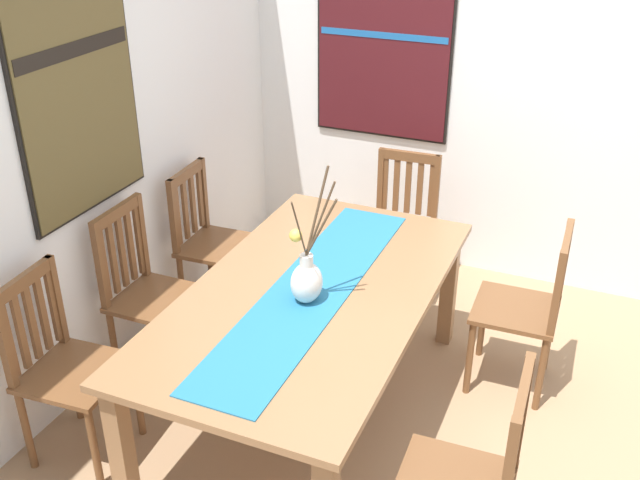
{
  "coord_description": "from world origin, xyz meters",
  "views": [
    {
      "loc": [
        -2.71,
        -0.57,
        2.53
      ],
      "look_at": [
        0.01,
        0.59,
        0.99
      ],
      "focal_mm": 41.46,
      "sensor_mm": 36.0,
      "label": 1
    }
  ],
  "objects_px": {
    "dining_table": "(311,307)",
    "centerpiece_vase": "(307,278)",
    "chair_3": "(528,306)",
    "chair_1": "(211,240)",
    "painting_on_side_wall": "(384,50)",
    "painting_on_back_wall": "(77,92)",
    "chair_4": "(146,289)",
    "chair_5": "(63,363)",
    "chair_0": "(401,222)"
  },
  "relations": [
    {
      "from": "chair_1",
      "to": "chair_5",
      "type": "bearing_deg",
      "value": -179.46
    },
    {
      "from": "dining_table",
      "to": "chair_4",
      "type": "distance_m",
      "value": 0.97
    },
    {
      "from": "centerpiece_vase",
      "to": "painting_on_side_wall",
      "type": "height_order",
      "value": "painting_on_side_wall"
    },
    {
      "from": "painting_on_back_wall",
      "to": "chair_3",
      "type": "bearing_deg",
      "value": -71.49
    },
    {
      "from": "chair_0",
      "to": "painting_on_side_wall",
      "type": "xyz_separation_m",
      "value": [
        0.47,
        0.32,
        0.95
      ]
    },
    {
      "from": "chair_4",
      "to": "chair_5",
      "type": "relative_size",
      "value": 1.03
    },
    {
      "from": "chair_0",
      "to": "chair_1",
      "type": "bearing_deg",
      "value": 124.86
    },
    {
      "from": "chair_5",
      "to": "centerpiece_vase",
      "type": "bearing_deg",
      "value": -59.41
    },
    {
      "from": "dining_table",
      "to": "painting_on_back_wall",
      "type": "xyz_separation_m",
      "value": [
        -0.03,
        1.17,
        0.91
      ]
    },
    {
      "from": "centerpiece_vase",
      "to": "painting_on_back_wall",
      "type": "distance_m",
      "value": 1.38
    },
    {
      "from": "chair_1",
      "to": "chair_5",
      "type": "height_order",
      "value": "chair_5"
    },
    {
      "from": "dining_table",
      "to": "painting_on_back_wall",
      "type": "bearing_deg",
      "value": 91.56
    },
    {
      "from": "centerpiece_vase",
      "to": "chair_1",
      "type": "height_order",
      "value": "centerpiece_vase"
    },
    {
      "from": "chair_4",
      "to": "chair_1",
      "type": "bearing_deg",
      "value": -0.72
    },
    {
      "from": "chair_3",
      "to": "painting_on_side_wall",
      "type": "xyz_separation_m",
      "value": [
        1.15,
        1.21,
        0.95
      ]
    },
    {
      "from": "chair_3",
      "to": "painting_on_side_wall",
      "type": "relative_size",
      "value": 0.81
    },
    {
      "from": "chair_5",
      "to": "painting_on_side_wall",
      "type": "bearing_deg",
      "value": -14.65
    },
    {
      "from": "dining_table",
      "to": "chair_4",
      "type": "xyz_separation_m",
      "value": [
        0.02,
        0.96,
        -0.14
      ]
    },
    {
      "from": "centerpiece_vase",
      "to": "chair_4",
      "type": "relative_size",
      "value": 0.68
    },
    {
      "from": "chair_3",
      "to": "centerpiece_vase",
      "type": "bearing_deg",
      "value": 130.08
    },
    {
      "from": "dining_table",
      "to": "centerpiece_vase",
      "type": "height_order",
      "value": "centerpiece_vase"
    },
    {
      "from": "dining_table",
      "to": "chair_3",
      "type": "bearing_deg",
      "value": -53.95
    },
    {
      "from": "chair_1",
      "to": "painting_on_back_wall",
      "type": "relative_size",
      "value": 0.8
    },
    {
      "from": "dining_table",
      "to": "chair_0",
      "type": "height_order",
      "value": "chair_0"
    },
    {
      "from": "dining_table",
      "to": "chair_3",
      "type": "xyz_separation_m",
      "value": [
        0.67,
        -0.92,
        -0.16
      ]
    },
    {
      "from": "chair_3",
      "to": "chair_4",
      "type": "relative_size",
      "value": 0.96
    },
    {
      "from": "chair_3",
      "to": "chair_5",
      "type": "xyz_separation_m",
      "value": [
        -1.32,
        1.86,
        0.01
      ]
    },
    {
      "from": "dining_table",
      "to": "painting_on_back_wall",
      "type": "height_order",
      "value": "painting_on_back_wall"
    },
    {
      "from": "chair_4",
      "to": "painting_on_back_wall",
      "type": "height_order",
      "value": "painting_on_back_wall"
    },
    {
      "from": "chair_0",
      "to": "chair_1",
      "type": "height_order",
      "value": "chair_1"
    },
    {
      "from": "centerpiece_vase",
      "to": "painting_on_side_wall",
      "type": "xyz_separation_m",
      "value": [
        1.91,
        0.31,
        0.58
      ]
    },
    {
      "from": "chair_4",
      "to": "painting_on_side_wall",
      "type": "xyz_separation_m",
      "value": [
        1.8,
        -0.67,
        0.93
      ]
    },
    {
      "from": "centerpiece_vase",
      "to": "chair_4",
      "type": "height_order",
      "value": "centerpiece_vase"
    },
    {
      "from": "chair_3",
      "to": "chair_5",
      "type": "height_order",
      "value": "chair_5"
    },
    {
      "from": "chair_4",
      "to": "painting_on_side_wall",
      "type": "relative_size",
      "value": 0.84
    },
    {
      "from": "chair_0",
      "to": "painting_on_side_wall",
      "type": "bearing_deg",
      "value": 33.95
    },
    {
      "from": "chair_3",
      "to": "painting_on_side_wall",
      "type": "height_order",
      "value": "painting_on_side_wall"
    },
    {
      "from": "chair_5",
      "to": "painting_on_side_wall",
      "type": "xyz_separation_m",
      "value": [
        2.48,
        -0.65,
        0.94
      ]
    },
    {
      "from": "painting_on_back_wall",
      "to": "chair_4",
      "type": "bearing_deg",
      "value": -76.03
    },
    {
      "from": "centerpiece_vase",
      "to": "painting_on_side_wall",
      "type": "bearing_deg",
      "value": 9.25
    },
    {
      "from": "centerpiece_vase",
      "to": "chair_3",
      "type": "relative_size",
      "value": 0.7
    },
    {
      "from": "chair_3",
      "to": "chair_4",
      "type": "distance_m",
      "value": 1.99
    },
    {
      "from": "dining_table",
      "to": "painting_on_back_wall",
      "type": "relative_size",
      "value": 1.69
    },
    {
      "from": "chair_1",
      "to": "chair_3",
      "type": "relative_size",
      "value": 1.0
    },
    {
      "from": "dining_table",
      "to": "chair_4",
      "type": "bearing_deg",
      "value": 88.73
    },
    {
      "from": "chair_1",
      "to": "chair_5",
      "type": "xyz_separation_m",
      "value": [
        -1.33,
        -0.01,
        0.01
      ]
    },
    {
      "from": "dining_table",
      "to": "chair_1",
      "type": "bearing_deg",
      "value": 54.83
    },
    {
      "from": "chair_1",
      "to": "dining_table",
      "type": "bearing_deg",
      "value": -125.17
    },
    {
      "from": "dining_table",
      "to": "centerpiece_vase",
      "type": "distance_m",
      "value": 0.23
    },
    {
      "from": "dining_table",
      "to": "chair_5",
      "type": "xyz_separation_m",
      "value": [
        -0.65,
        0.94,
        -0.15
      ]
    }
  ]
}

